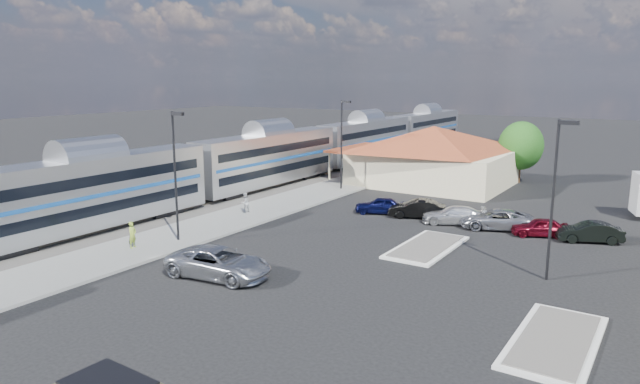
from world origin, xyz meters
The scene contains 21 objects.
ground centered at (0.00, 0.00, 0.00)m, with size 280.00×280.00×0.00m, color black.
railbed centered at (-21.00, 8.00, 0.06)m, with size 16.00×100.00×0.12m, color #4C4944.
platform centered at (-12.00, 6.00, 0.09)m, with size 5.50×92.00×0.18m, color gray.
passenger_train centered at (-18.00, 13.32, 2.87)m, with size 3.00×104.00×5.55m.
freight_cars centered at (-24.00, 2.80, 1.93)m, with size 2.80×46.00×4.00m.
station_depot centered at (-4.56, 24.00, 3.13)m, with size 18.35×12.24×6.20m.
traffic_island_south centered at (4.00, 2.00, 0.10)m, with size 3.30×7.50×0.21m.
traffic_island_north centered at (14.00, -8.00, 0.10)m, with size 3.30×7.50×0.21m.
lamp_plat_s centered at (-10.90, -6.00, 5.34)m, with size 1.08×0.25×9.00m.
lamp_plat_n centered at (-10.90, 16.00, 5.34)m, with size 1.08×0.25×9.00m.
lamp_lot centered at (12.10, 0.00, 5.34)m, with size 1.08×0.25×9.00m.
tree_depot centered at (3.00, 30.00, 4.02)m, with size 4.71×4.71×6.63m.
suv centered at (-3.79, -9.70, 0.86)m, with size 2.85×6.18×1.72m, color #B0B3B9.
person_a centered at (-12.12, -8.93, 1.06)m, with size 0.64×0.42×1.76m, color #ACCB3F.
person_b centered at (-12.36, 2.73, 1.02)m, with size 0.81×0.63×1.67m, color silver.
parked_car_a centered at (-3.15, 9.15, 0.71)m, with size 1.67×4.14×1.41m, color #0C103F.
parked_car_b centered at (0.05, 9.45, 0.75)m, with size 1.59×4.56×1.50m, color black.
parked_car_c centered at (3.25, 9.15, 0.70)m, with size 1.95×4.81×1.39m, color silver.
parked_car_d centered at (6.45, 9.45, 0.75)m, with size 2.48×5.39×1.50m, color gray.
parked_car_e centered at (9.65, 9.15, 0.67)m, with size 1.59×3.94×1.34m, color maroon.
parked_car_f centered at (12.85, 9.45, 0.71)m, with size 1.50×4.31×1.42m, color black.
Camera 1 is at (17.82, -32.58, 11.22)m, focal length 32.00 mm.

